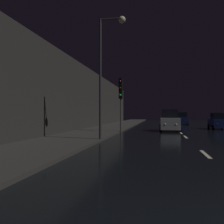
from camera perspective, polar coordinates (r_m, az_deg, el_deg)
The scene contains 9 objects.
ground at distance 27.70m, azimuth 14.89°, elevation -4.04°, with size 27.86×84.00×0.02m, color black.
sidewalk_left at distance 28.22m, azimuth -1.01°, elevation -3.81°, with size 4.40×84.00×0.15m, color #33302D.
building_facade_left at distance 25.55m, azimuth -8.35°, elevation 3.54°, with size 0.80×63.00×7.01m, color #2D2B28.
lane_centerline at distance 21.36m, azimuth 16.11°, elevation -5.07°, with size 0.16×29.92×0.01m.
traffic_light_far_left at distance 22.78m, azimuth 2.02°, elevation 4.45°, with size 0.33×0.47×5.04m.
streetlamp_overhead at distance 15.92m, azimuth -1.18°, elevation 11.91°, with size 1.70×0.44×7.87m.
car_approaching_headlights at distance 25.57m, azimuth 13.19°, elevation -2.08°, with size 2.00×4.33×2.18m.
car_parked_right_far at distance 30.56m, azimuth 23.28°, elevation -2.07°, with size 1.69×3.67×1.85m.
car_distant_taillights at distance 41.60m, azimuth 15.84°, elevation -1.55°, with size 1.82×3.93×1.98m.
Camera 1 is at (-1.97, -3.08, 1.75)m, focal length 39.52 mm.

